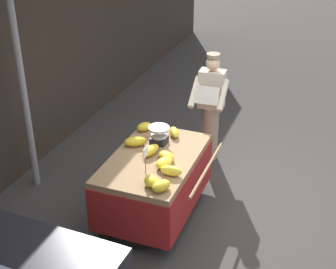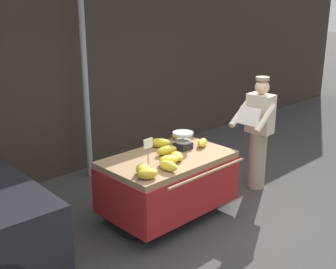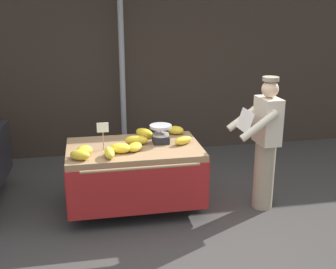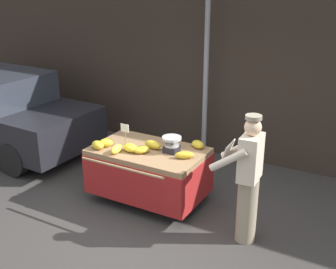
{
  "view_description": "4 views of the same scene",
  "coord_description": "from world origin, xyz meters",
  "px_view_note": "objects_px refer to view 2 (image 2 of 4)",
  "views": [
    {
      "loc": [
        -5.18,
        -1.22,
        3.91
      ],
      "look_at": [
        -0.16,
        0.67,
        1.07
      ],
      "focal_mm": 51.52,
      "sensor_mm": 36.0,
      "label": 1
    },
    {
      "loc": [
        -4.05,
        -3.03,
        2.84
      ],
      "look_at": [
        -0.3,
        0.86,
        1.11
      ],
      "focal_mm": 46.89,
      "sensor_mm": 36.0,
      "label": 2
    },
    {
      "loc": [
        -0.93,
        -4.25,
        2.59
      ],
      "look_at": [
        0.02,
        0.64,
        1.03
      ],
      "focal_mm": 45.77,
      "sensor_mm": 36.0,
      "label": 3
    },
    {
      "loc": [
        2.71,
        -4.14,
        3.28
      ],
      "look_at": [
        -0.06,
        0.78,
        1.14
      ],
      "focal_mm": 45.78,
      "sensor_mm": 36.0,
      "label": 4
    }
  ],
  "objects_px": {
    "price_sign": "(148,146)",
    "banana_bunch_0": "(169,160)",
    "banana_bunch_5": "(167,150)",
    "banana_bunch_7": "(143,169)",
    "banana_bunch_1": "(202,143)",
    "weighing_scale": "(183,140)",
    "banana_bunch_3": "(168,166)",
    "banana_bunch_6": "(148,174)",
    "banana_bunch_8": "(177,156)",
    "banana_bunch_4": "(179,135)",
    "banana_bunch_2": "(160,143)",
    "vendor_person": "(258,133)",
    "banana_cart": "(168,173)",
    "street_pole": "(85,76)"
  },
  "relations": [
    {
      "from": "weighing_scale",
      "to": "banana_bunch_5",
      "type": "height_order",
      "value": "weighing_scale"
    },
    {
      "from": "banana_bunch_0",
      "to": "vendor_person",
      "type": "relative_size",
      "value": 0.15
    },
    {
      "from": "banana_bunch_5",
      "to": "vendor_person",
      "type": "distance_m",
      "value": 1.61
    },
    {
      "from": "banana_bunch_3",
      "to": "banana_bunch_5",
      "type": "height_order",
      "value": "banana_bunch_3"
    },
    {
      "from": "street_pole",
      "to": "banana_bunch_3",
      "type": "relative_size",
      "value": 12.69
    },
    {
      "from": "price_sign",
      "to": "banana_bunch_6",
      "type": "bearing_deg",
      "value": -132.68
    },
    {
      "from": "banana_bunch_4",
      "to": "banana_bunch_3",
      "type": "bearing_deg",
      "value": -141.5
    },
    {
      "from": "price_sign",
      "to": "banana_bunch_5",
      "type": "xyz_separation_m",
      "value": [
        0.42,
        0.11,
        -0.19
      ]
    },
    {
      "from": "banana_bunch_0",
      "to": "banana_bunch_4",
      "type": "bearing_deg",
      "value": 37.09
    },
    {
      "from": "weighing_scale",
      "to": "banana_bunch_1",
      "type": "height_order",
      "value": "weighing_scale"
    },
    {
      "from": "banana_cart",
      "to": "banana_bunch_7",
      "type": "height_order",
      "value": "banana_bunch_7"
    },
    {
      "from": "banana_bunch_7",
      "to": "banana_bunch_5",
      "type": "bearing_deg",
      "value": 23.1
    },
    {
      "from": "banana_cart",
      "to": "banana_bunch_8",
      "type": "bearing_deg",
      "value": -92.24
    },
    {
      "from": "price_sign",
      "to": "banana_bunch_6",
      "type": "relative_size",
      "value": 1.44
    },
    {
      "from": "price_sign",
      "to": "banana_bunch_0",
      "type": "distance_m",
      "value": 0.31
    },
    {
      "from": "weighing_scale",
      "to": "vendor_person",
      "type": "xyz_separation_m",
      "value": [
        1.27,
        -0.34,
        -0.1
      ]
    },
    {
      "from": "banana_bunch_2",
      "to": "vendor_person",
      "type": "height_order",
      "value": "vendor_person"
    },
    {
      "from": "banana_bunch_6",
      "to": "banana_bunch_8",
      "type": "distance_m",
      "value": 0.67
    },
    {
      "from": "banana_bunch_0",
      "to": "banana_bunch_2",
      "type": "height_order",
      "value": "banana_bunch_2"
    },
    {
      "from": "street_pole",
      "to": "vendor_person",
      "type": "relative_size",
      "value": 1.92
    },
    {
      "from": "banana_bunch_5",
      "to": "banana_bunch_7",
      "type": "height_order",
      "value": "banana_bunch_7"
    },
    {
      "from": "price_sign",
      "to": "banana_bunch_8",
      "type": "xyz_separation_m",
      "value": [
        0.37,
        -0.12,
        -0.2
      ]
    },
    {
      "from": "banana_bunch_0",
      "to": "banana_bunch_8",
      "type": "distance_m",
      "value": 0.18
    },
    {
      "from": "vendor_person",
      "to": "price_sign",
      "type": "bearing_deg",
      "value": 173.88
    },
    {
      "from": "banana_bunch_5",
      "to": "banana_bunch_6",
      "type": "xyz_separation_m",
      "value": [
        -0.7,
        -0.41,
        0.0
      ]
    },
    {
      "from": "banana_bunch_2",
      "to": "banana_bunch_7",
      "type": "height_order",
      "value": "banana_bunch_2"
    },
    {
      "from": "banana_bunch_2",
      "to": "banana_bunch_5",
      "type": "distance_m",
      "value": 0.31
    },
    {
      "from": "banana_bunch_6",
      "to": "banana_bunch_2",
      "type": "bearing_deg",
      "value": 39.56
    },
    {
      "from": "banana_bunch_0",
      "to": "banana_bunch_3",
      "type": "distance_m",
      "value": 0.2
    },
    {
      "from": "weighing_scale",
      "to": "banana_bunch_3",
      "type": "bearing_deg",
      "value": -148.06
    },
    {
      "from": "street_pole",
      "to": "banana_bunch_8",
      "type": "relative_size",
      "value": 13.54
    },
    {
      "from": "street_pole",
      "to": "banana_bunch_7",
      "type": "height_order",
      "value": "street_pole"
    },
    {
      "from": "banana_bunch_0",
      "to": "banana_bunch_8",
      "type": "height_order",
      "value": "banana_bunch_0"
    },
    {
      "from": "banana_bunch_8",
      "to": "vendor_person",
      "type": "bearing_deg",
      "value": -3.36
    },
    {
      "from": "banana_bunch_1",
      "to": "banana_bunch_6",
      "type": "height_order",
      "value": "banana_bunch_6"
    },
    {
      "from": "banana_bunch_6",
      "to": "banana_cart",
      "type": "bearing_deg",
      "value": 28.23
    },
    {
      "from": "banana_bunch_0",
      "to": "banana_bunch_3",
      "type": "height_order",
      "value": "banana_bunch_3"
    },
    {
      "from": "banana_bunch_6",
      "to": "banana_bunch_1",
      "type": "bearing_deg",
      "value": 13.74
    },
    {
      "from": "weighing_scale",
      "to": "banana_bunch_0",
      "type": "xyz_separation_m",
      "value": [
        -0.53,
        -0.28,
        -0.06
      ]
    },
    {
      "from": "vendor_person",
      "to": "banana_bunch_8",
      "type": "bearing_deg",
      "value": 176.64
    },
    {
      "from": "banana_bunch_1",
      "to": "banana_bunch_7",
      "type": "height_order",
      "value": "banana_bunch_7"
    },
    {
      "from": "banana_bunch_2",
      "to": "banana_bunch_3",
      "type": "distance_m",
      "value": 0.85
    },
    {
      "from": "banana_bunch_0",
      "to": "banana_bunch_1",
      "type": "distance_m",
      "value": 0.82
    },
    {
      "from": "banana_bunch_3",
      "to": "banana_bunch_7",
      "type": "bearing_deg",
      "value": 154.6
    },
    {
      "from": "banana_bunch_0",
      "to": "banana_bunch_4",
      "type": "xyz_separation_m",
      "value": [
        0.8,
        0.6,
        -0.0
      ]
    },
    {
      "from": "weighing_scale",
      "to": "banana_bunch_4",
      "type": "xyz_separation_m",
      "value": [
        0.26,
        0.32,
        -0.06
      ]
    },
    {
      "from": "banana_cart",
      "to": "banana_bunch_4",
      "type": "relative_size",
      "value": 7.51
    },
    {
      "from": "banana_bunch_3",
      "to": "banana_bunch_6",
      "type": "relative_size",
      "value": 1.1
    },
    {
      "from": "banana_bunch_6",
      "to": "banana_bunch_5",
      "type": "bearing_deg",
      "value": 30.73
    },
    {
      "from": "price_sign",
      "to": "banana_bunch_0",
      "type": "relative_size",
      "value": 1.35
    }
  ]
}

